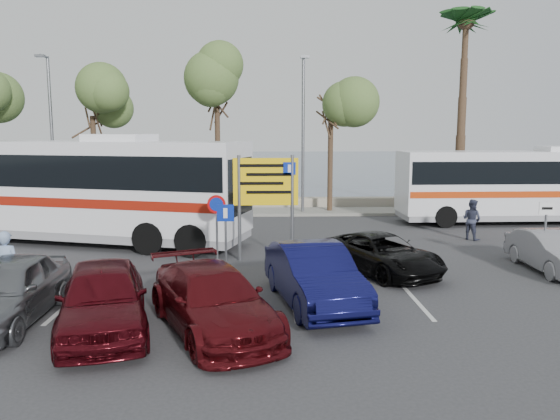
{
  "coord_description": "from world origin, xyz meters",
  "views": [
    {
      "loc": [
        0.94,
        -15.15,
        4.38
      ],
      "look_at": [
        1.48,
        3.0,
        1.76
      ],
      "focal_mm": 35.0,
      "sensor_mm": 36.0,
      "label": 1
    }
  ],
  "objects_px": {
    "direction_sign": "(266,190)",
    "pedestrian_near": "(7,267)",
    "car_blue": "(314,275)",
    "car_silver_b": "(552,252)",
    "street_lamp_right": "(303,127)",
    "car_red": "(103,298)",
    "street_lamp_left": "(51,127)",
    "coach_bus_right": "(523,188)",
    "car_maroon": "(213,300)",
    "coach_bus_left": "(76,193)",
    "pedestrian_far": "(472,220)",
    "car_silver_a": "(6,290)",
    "suv_black": "(382,254)"
  },
  "relations": [
    {
      "from": "direction_sign",
      "to": "pedestrian_near",
      "type": "xyz_separation_m",
      "value": [
        -6.66,
        -4.56,
        -1.48
      ]
    },
    {
      "from": "car_blue",
      "to": "pedestrian_near",
      "type": "xyz_separation_m",
      "value": [
        -7.85,
        0.37,
        0.18
      ]
    },
    {
      "from": "direction_sign",
      "to": "car_silver_b",
      "type": "height_order",
      "value": "direction_sign"
    },
    {
      "from": "street_lamp_right",
      "to": "car_red",
      "type": "distance_m",
      "value": 18.32
    },
    {
      "from": "street_lamp_left",
      "to": "street_lamp_right",
      "type": "distance_m",
      "value": 13.0
    },
    {
      "from": "street_lamp_left",
      "to": "coach_bus_right",
      "type": "distance_m",
      "value": 23.75
    },
    {
      "from": "street_lamp_left",
      "to": "car_silver_b",
      "type": "xyz_separation_m",
      "value": [
        20.0,
        -12.15,
        -3.96
      ]
    },
    {
      "from": "car_maroon",
      "to": "pedestrian_near",
      "type": "relative_size",
      "value": 2.55
    },
    {
      "from": "coach_bus_left",
      "to": "street_lamp_left",
      "type": "bearing_deg",
      "value": 116.5
    },
    {
      "from": "car_red",
      "to": "coach_bus_left",
      "type": "bearing_deg",
      "value": 96.85
    },
    {
      "from": "car_red",
      "to": "pedestrian_near",
      "type": "xyz_separation_m",
      "value": [
        -3.05,
        2.13,
        0.17
      ]
    },
    {
      "from": "pedestrian_far",
      "to": "car_red",
      "type": "bearing_deg",
      "value": 92.73
    },
    {
      "from": "coach_bus_right",
      "to": "car_silver_b",
      "type": "bearing_deg",
      "value": -110.3
    },
    {
      "from": "street_lamp_right",
      "to": "car_silver_a",
      "type": "distance_m",
      "value": 18.61
    },
    {
      "from": "pedestrian_far",
      "to": "direction_sign",
      "type": "bearing_deg",
      "value": 74.4
    },
    {
      "from": "car_silver_b",
      "to": "pedestrian_near",
      "type": "distance_m",
      "value": 15.89
    },
    {
      "from": "pedestrian_near",
      "to": "pedestrian_far",
      "type": "xyz_separation_m",
      "value": [
        15.05,
        7.87,
        -0.12
      ]
    },
    {
      "from": "direction_sign",
      "to": "pedestrian_far",
      "type": "xyz_separation_m",
      "value": [
        8.39,
        3.3,
        -1.6
      ]
    },
    {
      "from": "coach_bus_right",
      "to": "pedestrian_near",
      "type": "distance_m",
      "value": 22.44
    },
    {
      "from": "pedestrian_far",
      "to": "coach_bus_left",
      "type": "bearing_deg",
      "value": 52.92
    },
    {
      "from": "car_red",
      "to": "pedestrian_far",
      "type": "relative_size",
      "value": 2.75
    },
    {
      "from": "coach_bus_right",
      "to": "car_blue",
      "type": "xyz_separation_m",
      "value": [
        -11.18,
        -12.24,
        -0.94
      ]
    },
    {
      "from": "car_red",
      "to": "pedestrian_far",
      "type": "xyz_separation_m",
      "value": [
        11.99,
        10.0,
        0.05
      ]
    },
    {
      "from": "direction_sign",
      "to": "car_silver_a",
      "type": "height_order",
      "value": "direction_sign"
    },
    {
      "from": "street_lamp_right",
      "to": "car_silver_a",
      "type": "xyz_separation_m",
      "value": [
        -8.0,
        -16.36,
        -3.83
      ]
    },
    {
      "from": "car_red",
      "to": "direction_sign",
      "type": "bearing_deg",
      "value": 47.26
    },
    {
      "from": "coach_bus_right",
      "to": "car_red",
      "type": "bearing_deg",
      "value": -138.78
    },
    {
      "from": "street_lamp_left",
      "to": "car_red",
      "type": "bearing_deg",
      "value": -66.5
    },
    {
      "from": "street_lamp_left",
      "to": "suv_black",
      "type": "height_order",
      "value": "street_lamp_left"
    },
    {
      "from": "coach_bus_left",
      "to": "coach_bus_right",
      "type": "distance_m",
      "value": 20.28
    },
    {
      "from": "pedestrian_near",
      "to": "street_lamp_left",
      "type": "bearing_deg",
      "value": -71.48
    },
    {
      "from": "coach_bus_left",
      "to": "car_red",
      "type": "distance_m",
      "value": 10.8
    },
    {
      "from": "car_maroon",
      "to": "coach_bus_left",
      "type": "bearing_deg",
      "value": 98.35
    },
    {
      "from": "coach_bus_right",
      "to": "suv_black",
      "type": "relative_size",
      "value": 2.71
    },
    {
      "from": "car_silver_a",
      "to": "car_maroon",
      "type": "xyz_separation_m",
      "value": [
        4.8,
        -0.66,
        -0.07
      ]
    },
    {
      "from": "car_silver_a",
      "to": "pedestrian_near",
      "type": "height_order",
      "value": "pedestrian_near"
    },
    {
      "from": "direction_sign",
      "to": "suv_black",
      "type": "bearing_deg",
      "value": -27.33
    },
    {
      "from": "street_lamp_right",
      "to": "car_blue",
      "type": "height_order",
      "value": "street_lamp_right"
    },
    {
      "from": "street_lamp_left",
      "to": "suv_black",
      "type": "distance_m",
      "value": 19.43
    },
    {
      "from": "direction_sign",
      "to": "car_silver_b",
      "type": "distance_m",
      "value": 9.35
    },
    {
      "from": "car_red",
      "to": "car_silver_b",
      "type": "height_order",
      "value": "car_red"
    },
    {
      "from": "car_blue",
      "to": "pedestrian_near",
      "type": "bearing_deg",
      "value": 165.66
    },
    {
      "from": "direction_sign",
      "to": "pedestrian_far",
      "type": "relative_size",
      "value": 2.17
    },
    {
      "from": "coach_bus_right",
      "to": "car_blue",
      "type": "relative_size",
      "value": 2.55
    },
    {
      "from": "street_lamp_right",
      "to": "coach_bus_left",
      "type": "height_order",
      "value": "street_lamp_right"
    },
    {
      "from": "car_silver_a",
      "to": "pedestrian_far",
      "type": "xyz_separation_m",
      "value": [
        14.39,
        9.34,
        0.06
      ]
    },
    {
      "from": "street_lamp_left",
      "to": "car_blue",
      "type": "bearing_deg",
      "value": -51.35
    },
    {
      "from": "direction_sign",
      "to": "coach_bus_right",
      "type": "distance_m",
      "value": 14.39
    },
    {
      "from": "direction_sign",
      "to": "car_silver_b",
      "type": "xyz_separation_m",
      "value": [
        9.0,
        -1.83,
        -1.79
      ]
    },
    {
      "from": "car_blue",
      "to": "suv_black",
      "type": "relative_size",
      "value": 1.06
    }
  ]
}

